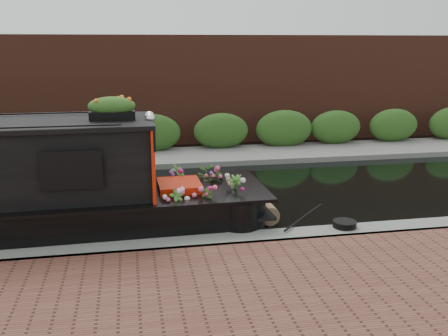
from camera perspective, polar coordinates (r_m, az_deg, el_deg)
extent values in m
plane|color=black|center=(12.28, -6.30, -3.59)|extent=(80.00, 80.00, 0.00)
cube|color=slate|center=(9.20, -4.62, -9.78)|extent=(40.00, 0.60, 0.50)
cube|color=slate|center=(16.32, -7.49, 0.84)|extent=(40.00, 2.40, 0.34)
cube|color=#2A521B|center=(17.20, -7.67, 1.52)|extent=(40.00, 1.10, 2.80)
cube|color=#582B1E|center=(19.25, -8.03, 2.86)|extent=(40.00, 1.00, 8.00)
cube|color=#BA1F07|center=(9.90, -8.36, 1.03)|extent=(0.10, 1.84, 1.42)
cube|color=black|center=(9.02, -17.02, -0.22)|extent=(0.95, 0.05, 0.58)
cube|color=#BA1F07|center=(10.13, -5.11, -3.04)|extent=(0.86, 0.97, 0.53)
sphere|color=white|center=(9.60, -8.43, 5.65)|extent=(0.19, 0.19, 0.19)
sphere|color=white|center=(9.89, -8.51, 5.89)|extent=(0.19, 0.19, 0.19)
cube|color=black|center=(9.74, -12.65, 5.86)|extent=(0.86, 0.29, 0.16)
ellipsoid|color=orange|center=(9.71, -12.72, 7.07)|extent=(0.94, 0.30, 0.25)
imported|color=#376923|center=(9.45, -5.38, -4.17)|extent=(0.37, 0.33, 0.58)
imported|color=#376923|center=(9.54, -2.03, -3.99)|extent=(0.28, 0.34, 0.56)
imported|color=#376923|center=(10.76, -1.49, -1.63)|extent=(0.59, 0.52, 0.65)
imported|color=#376923|center=(10.09, 1.25, -2.67)|extent=(0.52, 0.52, 0.66)
imported|color=#376923|center=(10.83, -5.24, -1.40)|extent=(0.43, 0.45, 0.71)
cylinder|color=olive|center=(10.64, 5.10, -5.26)|extent=(0.40, 0.39, 0.40)
cylinder|color=black|center=(9.99, 13.62, -6.24)|extent=(0.46, 0.46, 0.12)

